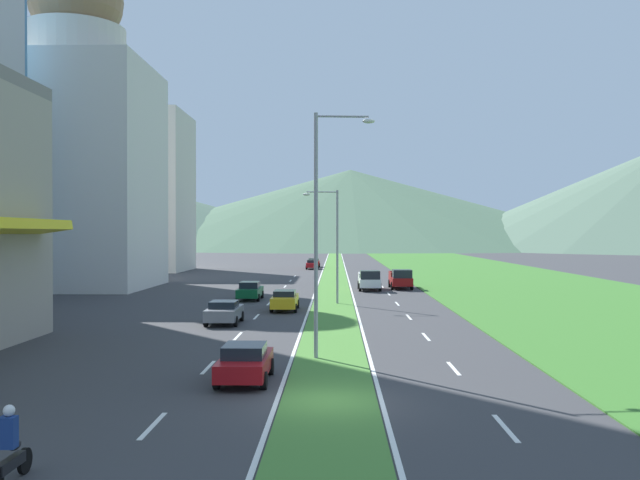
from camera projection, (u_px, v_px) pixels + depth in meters
ground_plane at (329, 403)px, 22.47m from camera, size 600.00×600.00×0.00m
grass_median at (334, 279)px, 82.45m from camera, size 3.20×240.00×0.06m
grass_verge_right at (505, 279)px, 81.97m from camera, size 24.00×240.00×0.06m
lane_dash_left_2 at (153, 426)px, 19.76m from camera, size 0.16×2.80×0.01m
lane_dash_left_3 at (208, 367)px, 28.34m from camera, size 0.16×2.80×0.01m
lane_dash_left_4 at (238, 336)px, 36.92m from camera, size 0.16×2.80×0.01m
lane_dash_left_5 at (256, 317)px, 45.51m from camera, size 0.16×2.80×0.01m
lane_dash_left_6 at (269, 303)px, 54.09m from camera, size 0.16×2.80×0.01m
lane_dash_left_7 at (278, 294)px, 62.67m from camera, size 0.16×2.80×0.01m
lane_dash_left_8 at (285, 287)px, 71.26m from camera, size 0.16×2.80×0.01m
lane_dash_left_9 at (290, 281)px, 79.84m from camera, size 0.16×2.80×0.01m
lane_dash_left_10 at (295, 276)px, 88.42m from camera, size 0.16×2.80×0.01m
lane_dash_right_2 at (505, 428)px, 19.52m from camera, size 0.16×2.80×0.01m
lane_dash_right_3 at (454, 368)px, 28.10m from camera, size 0.16×2.80×0.01m
lane_dash_right_4 at (426, 337)px, 36.69m from camera, size 0.16×2.80×0.01m
lane_dash_right_5 at (409, 317)px, 45.27m from camera, size 0.16×2.80×0.01m
lane_dash_right_6 at (397, 304)px, 53.85m from camera, size 0.16×2.80×0.01m
lane_dash_right_7 at (389, 294)px, 62.44m from camera, size 0.16×2.80×0.01m
lane_dash_right_8 at (382, 287)px, 71.02m from camera, size 0.16×2.80×0.01m
lane_dash_right_9 at (377, 281)px, 79.60m from camera, size 0.16×2.80×0.01m
lane_dash_right_10 at (373, 276)px, 88.19m from camera, size 0.16×2.80×0.01m
edge_line_median_left at (320, 279)px, 82.49m from camera, size 0.16×240.00×0.01m
edge_line_median_right at (348, 279)px, 82.41m from camera, size 0.16×240.00×0.01m
domed_building at (76, 146)px, 69.69m from camera, size 15.17×15.17×34.20m
midrise_colored at (141, 192)px, 101.32m from camera, size 13.72×13.72×23.45m
hill_far_left at (107, 212)px, 291.90m from camera, size 219.18×219.18×29.48m
hill_far_center at (350, 208)px, 301.57m from camera, size 234.07×234.07×33.75m
street_lamp_near at (321, 220)px, 30.19m from camera, size 2.72×0.42×10.95m
street_lamp_mid at (333, 239)px, 53.56m from camera, size 2.80×0.45×9.00m
car_0 at (314, 263)px, 111.99m from camera, size 2.03×4.44×1.46m
car_1 at (285, 300)px, 49.25m from camera, size 1.90×4.71×1.47m
car_2 at (224, 312)px, 41.92m from camera, size 2.01×4.17×1.43m
car_4 at (250, 291)px, 57.08m from camera, size 1.93×4.79×1.54m
car_5 at (312, 264)px, 106.01m from camera, size 1.91×4.74×1.46m
car_6 at (245, 362)px, 25.61m from camera, size 1.92×4.16×1.43m
pickup_truck_0 at (401, 279)px, 68.35m from camera, size 2.18×5.40×2.00m
pickup_truck_1 at (369, 280)px, 66.60m from camera, size 2.18×5.40×2.00m
motorcycle_rider at (10, 452)px, 15.08m from camera, size 0.36×2.00×1.80m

